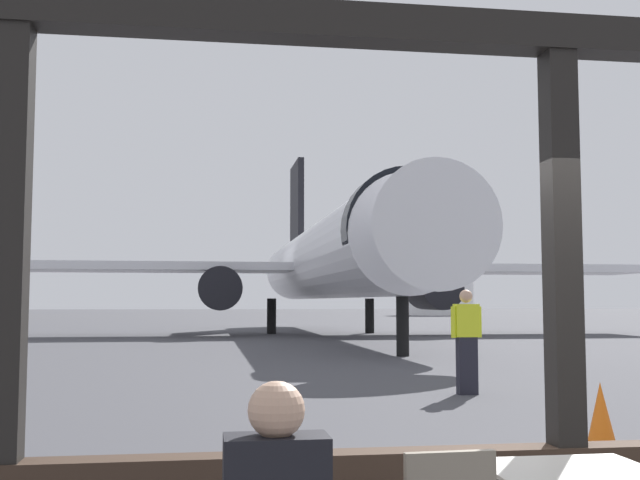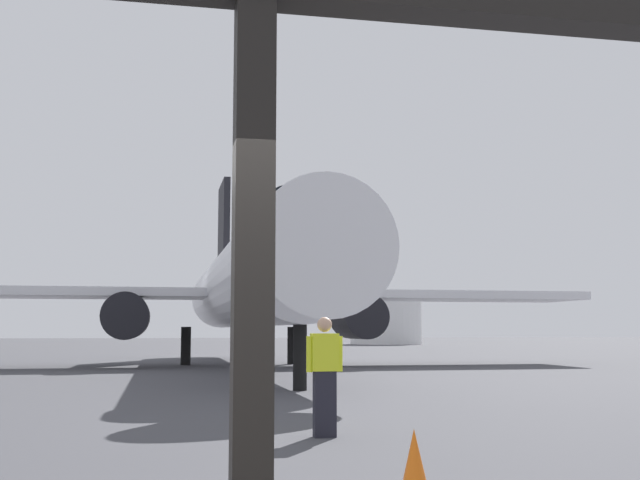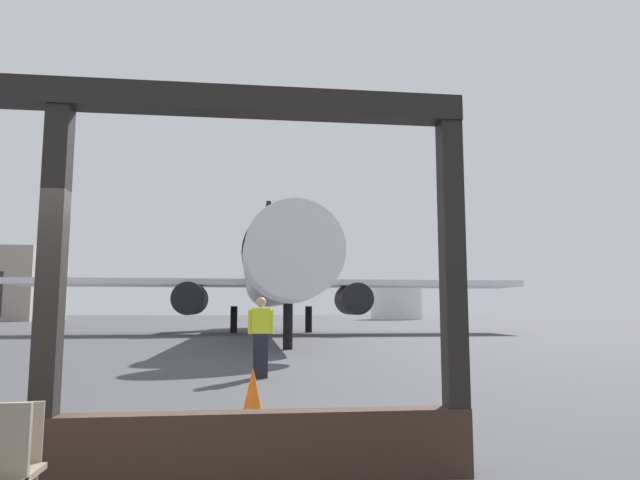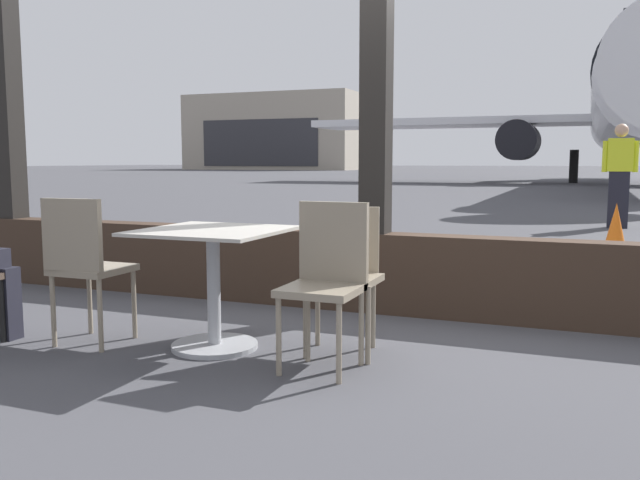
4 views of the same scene
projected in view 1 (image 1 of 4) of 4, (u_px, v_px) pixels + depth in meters
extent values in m
plane|color=#424247|center=(247.00, 328.00, 44.49)|extent=(220.00, 220.00, 0.00)
cube|color=black|center=(556.00, 36.00, 5.31)|extent=(7.32, 0.24, 0.24)
cube|color=black|center=(9.00, 288.00, 4.65)|extent=(0.20, 0.20, 3.25)
cube|color=black|center=(563.00, 289.00, 5.17)|extent=(0.20, 0.20, 3.25)
cube|color=#ADA89E|center=(579.00, 474.00, 3.69)|extent=(0.81, 0.81, 0.02)
sphere|color=tan|center=(276.00, 410.00, 2.93)|extent=(0.22, 0.22, 0.22)
cylinder|color=silver|center=(329.00, 260.00, 34.99)|extent=(3.44, 28.28, 3.44)
cone|color=silver|center=(423.00, 229.00, 19.77)|extent=(3.27, 2.60, 3.27)
cylinder|color=black|center=(404.00, 230.00, 21.65)|extent=(3.51, 0.90, 3.51)
cube|color=silver|center=(146.00, 267.00, 35.17)|extent=(14.80, 4.20, 0.36)
cube|color=silver|center=(491.00, 269.00, 37.58)|extent=(14.80, 4.20, 0.36)
cylinder|color=black|center=(220.00, 289.00, 34.20)|extent=(1.90, 3.20, 1.90)
cylinder|color=black|center=(434.00, 289.00, 35.63)|extent=(1.90, 3.20, 1.90)
cube|color=black|center=(297.00, 205.00, 47.79)|extent=(0.36, 4.40, 5.20)
cylinder|color=black|center=(403.00, 326.00, 21.73)|extent=(0.36, 0.36, 1.69)
cylinder|color=black|center=(272.00, 316.00, 36.83)|extent=(0.44, 0.44, 1.69)
cylinder|color=black|center=(370.00, 316.00, 37.53)|extent=(0.44, 0.44, 1.69)
cube|color=black|center=(467.00, 366.00, 12.82)|extent=(0.32, 0.20, 0.95)
cube|color=yellow|center=(466.00, 320.00, 12.88)|extent=(0.40, 0.22, 0.55)
sphere|color=tan|center=(466.00, 296.00, 12.91)|extent=(0.22, 0.22, 0.22)
cylinder|color=yellow|center=(479.00, 322.00, 12.95)|extent=(0.09, 0.09, 0.52)
cylinder|color=yellow|center=(454.00, 322.00, 12.80)|extent=(0.09, 0.09, 0.52)
cone|color=orange|center=(601.00, 415.00, 8.08)|extent=(0.32, 0.32, 0.69)
cube|color=black|center=(602.00, 448.00, 8.06)|extent=(0.36, 0.36, 0.03)
cylinder|color=white|center=(439.00, 290.00, 87.53)|extent=(7.80, 7.80, 5.58)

